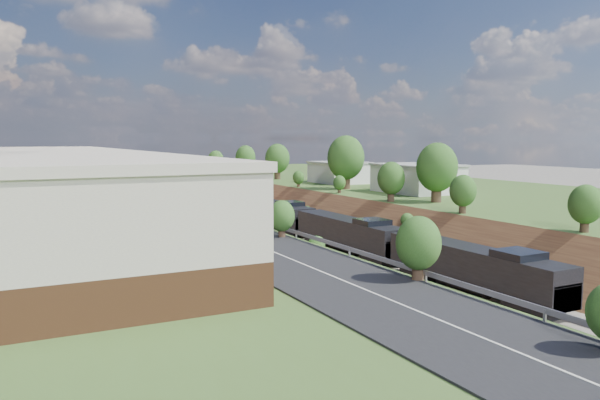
# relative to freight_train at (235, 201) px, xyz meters

# --- Properties ---
(platform_right) EXTENTS (44.00, 180.00, 5.00)m
(platform_right) POSITION_rel_freight_train_xyz_m (30.40, -14.05, -0.13)
(platform_right) COLOR #426027
(platform_right) RESTS_ON ground
(embankment_left) EXTENTS (10.00, 180.00, 10.00)m
(embankment_left) POSITION_rel_freight_train_xyz_m (-13.60, -14.05, -2.63)
(embankment_left) COLOR brown
(embankment_left) RESTS_ON ground
(embankment_right) EXTENTS (10.00, 180.00, 10.00)m
(embankment_right) POSITION_rel_freight_train_xyz_m (8.40, -14.05, -2.63)
(embankment_right) COLOR brown
(embankment_right) RESTS_ON ground
(rail_left_track) EXTENTS (1.58, 180.00, 0.18)m
(rail_left_track) POSITION_rel_freight_train_xyz_m (-5.20, -14.05, -2.54)
(rail_left_track) COLOR gray
(rail_left_track) RESTS_ON ground
(rail_right_track) EXTENTS (1.58, 180.00, 0.18)m
(rail_right_track) POSITION_rel_freight_train_xyz_m (0.00, -14.05, -2.54)
(rail_right_track) COLOR gray
(rail_right_track) RESTS_ON ground
(road) EXTENTS (8.00, 180.00, 0.10)m
(road) POSITION_rel_freight_train_xyz_m (-18.10, -14.05, 2.42)
(road) COLOR black
(road) RESTS_ON platform_left
(guardrail) EXTENTS (0.10, 171.00, 0.70)m
(guardrail) POSITION_rel_freight_train_xyz_m (-14.00, -14.24, 2.92)
(guardrail) COLOR #99999E
(guardrail) RESTS_ON platform_left
(commercial_building) EXTENTS (14.30, 62.30, 7.00)m
(commercial_building) POSITION_rel_freight_train_xyz_m (-30.60, -36.05, 5.88)
(commercial_building) COLOR brown
(commercial_building) RESTS_ON platform_left
(overpass) EXTENTS (24.50, 8.30, 7.40)m
(overpass) POSITION_rel_freight_train_xyz_m (-2.60, 47.95, 2.29)
(overpass) COLOR gray
(overpass) RESTS_ON ground
(white_building_near) EXTENTS (9.00, 12.00, 4.00)m
(white_building_near) POSITION_rel_freight_train_xyz_m (20.90, -22.05, 4.37)
(white_building_near) COLOR silver
(white_building_near) RESTS_ON platform_right
(white_building_far) EXTENTS (8.00, 10.00, 3.60)m
(white_building_far) POSITION_rel_freight_train_xyz_m (20.40, -0.05, 4.17)
(white_building_far) COLOR silver
(white_building_far) RESTS_ON platform_right
(tree_right_large) EXTENTS (5.25, 5.25, 7.61)m
(tree_right_large) POSITION_rel_freight_train_xyz_m (14.40, -34.05, 6.76)
(tree_right_large) COLOR #473323
(tree_right_large) RESTS_ON platform_right
(tree_left_crest) EXTENTS (2.45, 2.45, 3.55)m
(tree_left_crest) POSITION_rel_freight_train_xyz_m (-14.40, -54.05, 4.41)
(tree_left_crest) COLOR #473323
(tree_left_crest) RESTS_ON platform_left
(freight_train) EXTENTS (3.13, 126.08, 4.66)m
(freight_train) POSITION_rel_freight_train_xyz_m (0.00, 0.00, 0.00)
(freight_train) COLOR black
(freight_train) RESTS_ON ground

